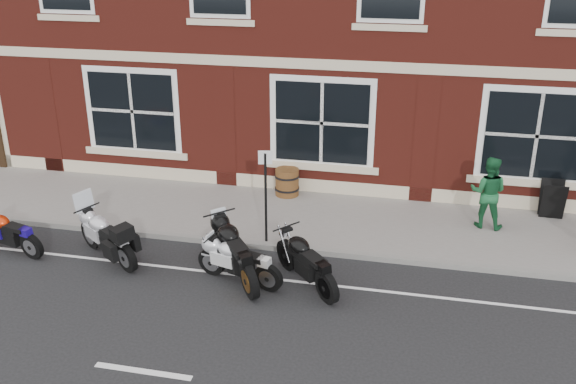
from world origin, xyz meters
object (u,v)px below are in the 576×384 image
object	(u,v)px
a_board_sign	(552,199)
moto_touring_silver	(107,234)
pedestrian_right	(488,192)
moto_sport_black	(236,249)
moto_sport_silver	(238,259)
moto_naked_black	(307,259)
barrel_planter	(287,182)
parking_sign	(266,190)
moto_sport_red	(9,231)

from	to	relation	value
a_board_sign	moto_touring_silver	bearing A→B (deg)	-155.81
pedestrian_right	a_board_sign	world-z (taller)	pedestrian_right
moto_sport_black	pedestrian_right	size ratio (longest dim) A/B	1.20
moto_sport_silver	pedestrian_right	world-z (taller)	pedestrian_right
moto_naked_black	moto_touring_silver	bearing A→B (deg)	135.36
moto_naked_black	barrel_planter	world-z (taller)	moto_naked_black
moto_touring_silver	parking_sign	xyz separation A→B (m)	(3.08, 1.22, 0.76)
pedestrian_right	moto_naked_black	bearing A→B (deg)	52.80
barrel_planter	moto_sport_silver	bearing A→B (deg)	-90.33
moto_touring_silver	barrel_planter	world-z (taller)	moto_touring_silver
barrel_planter	moto_naked_black	bearing A→B (deg)	-72.41
moto_sport_black	moto_naked_black	bearing A→B (deg)	-35.37
moto_sport_black	moto_naked_black	distance (m)	1.40
moto_sport_silver	pedestrian_right	xyz separation A→B (m)	(4.79, 3.38, 0.46)
moto_sport_silver	moto_touring_silver	bearing A→B (deg)	99.20
moto_naked_black	pedestrian_right	distance (m)	4.74
moto_naked_black	a_board_sign	size ratio (longest dim) A/B	1.85
moto_touring_silver	moto_sport_black	distance (m)	2.83
barrel_planter	parking_sign	bearing A→B (deg)	-87.24
moto_touring_silver	moto_sport_silver	size ratio (longest dim) A/B	0.98
moto_sport_black	moto_touring_silver	bearing A→B (deg)	141.35
moto_touring_silver	parking_sign	distance (m)	3.40
parking_sign	moto_touring_silver	bearing A→B (deg)	-169.81
pedestrian_right	a_board_sign	size ratio (longest dim) A/B	1.88
moto_sport_red	moto_sport_silver	world-z (taller)	moto_sport_silver
moto_touring_silver	moto_sport_red	distance (m)	2.18
moto_sport_red	moto_sport_black	distance (m)	5.00
moto_touring_silver	barrel_planter	bearing A→B (deg)	-3.77
moto_naked_black	a_board_sign	bearing A→B (deg)	-3.88
moto_sport_red	barrel_planter	bearing A→B (deg)	-36.30
moto_sport_red	a_board_sign	size ratio (longest dim) A/B	2.06
moto_sport_silver	a_board_sign	size ratio (longest dim) A/B	2.08
moto_sport_red	moto_naked_black	size ratio (longest dim) A/B	1.12
pedestrian_right	barrel_planter	distance (m)	4.87
moto_sport_silver	moto_naked_black	world-z (taller)	moto_naked_black
moto_naked_black	moto_sport_red	bearing A→B (deg)	137.64
moto_sport_silver	parking_sign	xyz separation A→B (m)	(0.15, 1.58, 0.83)
moto_sport_black	moto_sport_silver	world-z (taller)	moto_sport_black
a_board_sign	parking_sign	size ratio (longest dim) A/B	0.43
moto_sport_black	pedestrian_right	bearing A→B (deg)	-2.46
moto_sport_black	barrel_planter	world-z (taller)	moto_sport_black
moto_naked_black	parking_sign	size ratio (longest dim) A/B	0.79
moto_sport_red	pedestrian_right	distance (m)	10.41
moto_sport_red	moto_sport_black	xyz separation A→B (m)	(5.00, 0.02, 0.12)
moto_sport_red	moto_sport_black	bearing A→B (deg)	-74.31
moto_touring_silver	parking_sign	bearing A→B (deg)	-34.71
moto_touring_silver	moto_naked_black	xyz separation A→B (m)	(4.22, -0.15, -0.01)
a_board_sign	parking_sign	world-z (taller)	parking_sign
barrel_planter	pedestrian_right	bearing A→B (deg)	-9.95
moto_sport_red	parking_sign	xyz separation A→B (m)	(5.25, 1.40, 0.83)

